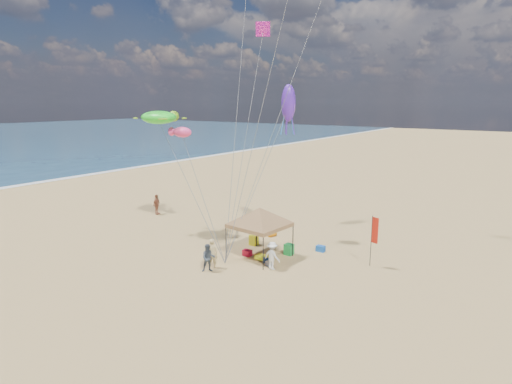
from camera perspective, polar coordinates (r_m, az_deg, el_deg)
ground at (r=25.07m, az=-4.00°, el=-10.16°), size 280.00×280.00×0.00m
canopy_tent at (r=25.81m, az=0.50°, el=-2.37°), size 5.90×5.90×3.65m
feather_flag at (r=25.49m, az=15.51°, el=-5.34°), size 0.45×0.18×3.05m
cooler_red at (r=26.87m, az=-1.18°, el=-8.15°), size 0.54×0.38×0.38m
cooler_blue at (r=27.92m, az=8.64°, el=-7.50°), size 0.54×0.38×0.38m
bag_navy at (r=25.67m, az=1.63°, el=-9.16°), size 0.69×0.54×0.36m
bag_orange at (r=30.58m, az=2.16°, el=-5.64°), size 0.54×0.69×0.36m
chair_green at (r=27.08m, az=4.43°, el=-7.66°), size 0.50×0.50×0.70m
chair_yellow at (r=28.77m, az=-0.29°, el=-6.43°), size 0.50×0.50×0.70m
crate_grey at (r=25.36m, az=1.73°, el=-9.53°), size 0.34×0.30×0.28m
beach_cart at (r=26.10m, az=0.93°, el=-8.75°), size 0.90×0.50×0.24m
person_near_a at (r=24.93m, az=-5.91°, el=-8.15°), size 0.77×0.70×1.77m
person_near_b at (r=24.46m, az=-6.39°, el=-8.76°), size 0.98×0.98×1.61m
person_near_c at (r=24.61m, az=2.17°, el=-8.52°), size 1.12×0.71×1.64m
person_far_a at (r=37.21m, az=-13.16°, el=-1.63°), size 0.74×1.11×1.75m
turtle_kite at (r=31.12m, az=-12.88°, el=9.71°), size 3.27×2.90×0.92m
fish_kite at (r=30.43m, az=-9.86°, el=7.90°), size 1.81×1.30×0.73m
squid_kite at (r=28.86m, az=4.37°, el=11.80°), size 1.21×1.21×2.46m
stunt_kite_pink at (r=34.61m, az=0.93°, el=20.97°), size 1.20×1.02×1.02m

